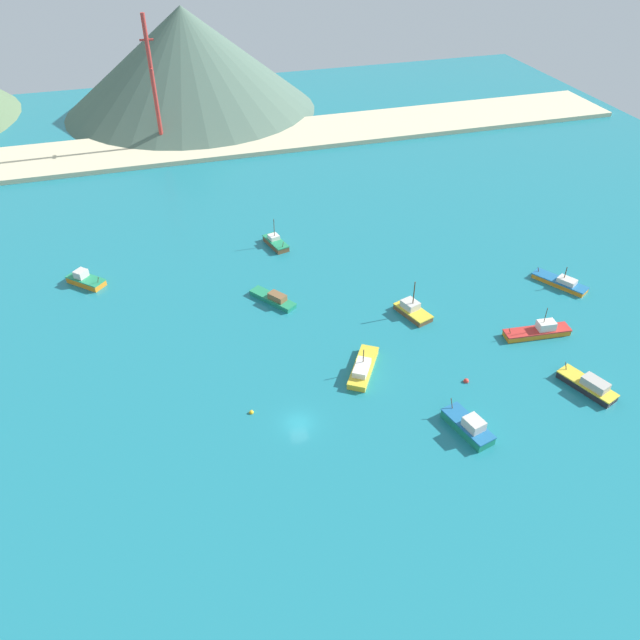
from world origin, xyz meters
name	(u,v)px	position (x,y,z in m)	size (l,w,h in m)	color
ground	(255,305)	(0.00, 30.00, -0.25)	(260.00, 280.00, 0.50)	teal
fishing_boat_0	(85,280)	(-28.78, 45.43, 0.87)	(7.34, 7.23, 2.64)	orange
fishing_boat_1	(539,331)	(43.25, 8.10, 0.82)	(11.41, 3.60, 5.39)	orange
fishing_boat_2	(412,310)	(25.47, 19.33, 0.87)	(5.21, 7.61, 6.68)	brown
fishing_boat_4	(274,299)	(3.37, 29.81, 0.70)	(7.24, 9.04, 2.02)	#198466
fishing_boat_5	(363,368)	(12.27, 7.73, 0.78)	(7.70, 9.81, 4.43)	gold
fishing_boat_6	(589,385)	(43.06, -5.63, 0.91)	(5.81, 9.30, 2.44)	#232328
fishing_boat_7	(276,242)	(8.21, 49.02, 0.76)	(4.28, 7.36, 5.88)	brown
fishing_boat_8	(561,282)	(55.44, 19.99, 0.66)	(7.50, 10.10, 4.07)	orange
fishing_boat_9	(469,426)	(22.07, -8.08, 1.02)	(4.92, 8.55, 2.99)	#198466
buoy_0	(251,412)	(-5.99, 3.86, 0.12)	(0.66, 0.66, 0.66)	gold
buoy_1	(466,381)	(26.51, 1.10, 0.14)	(0.81, 0.81, 0.81)	red
beach_strip	(197,145)	(0.00, 107.00, 0.60)	(247.00, 22.75, 1.20)	beige
hill_central	(186,60)	(2.57, 137.88, 14.78)	(76.05, 76.05, 29.57)	#4C6656
radio_tower	(153,84)	(-9.03, 107.83, 17.16)	(3.37, 2.69, 33.66)	#B7332D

